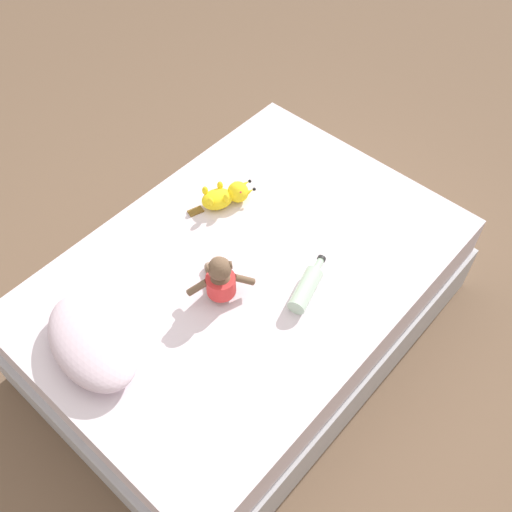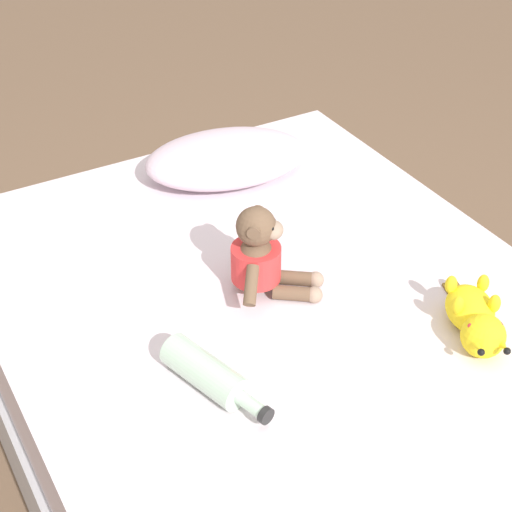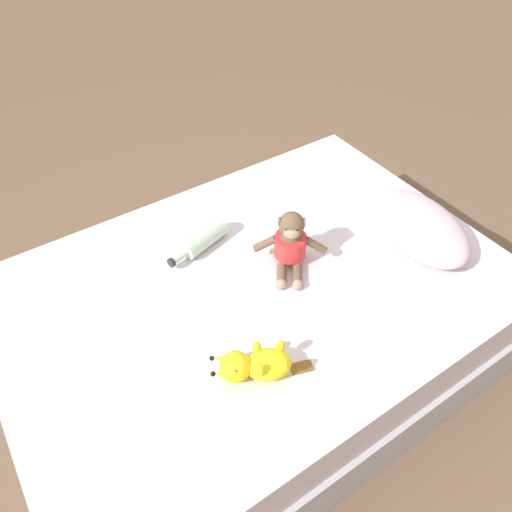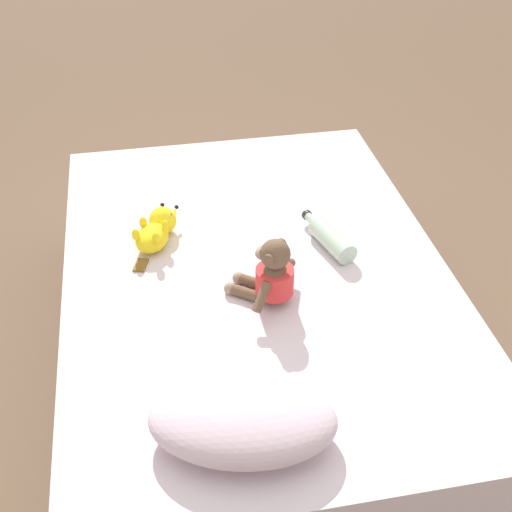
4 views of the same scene
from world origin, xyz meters
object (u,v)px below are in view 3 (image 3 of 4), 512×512
bed (256,326)px  glass_bottle (203,240)px  pillow (421,227)px  plush_yellow_creature (254,365)px  plush_monkey (290,244)px

bed → glass_bottle: (-0.28, -0.07, 0.30)m
pillow → glass_bottle: 0.88m
glass_bottle → plush_yellow_creature: bearing=-14.4°
pillow → plush_monkey: bearing=-109.4°
bed → plush_yellow_creature: (0.32, -0.22, 0.31)m
bed → pillow: size_ratio=3.57×
plush_monkey → glass_bottle: plush_monkey is taller
plush_monkey → bed: bearing=-83.9°
bed → plush_monkey: (-0.02, 0.17, 0.36)m
plush_monkey → glass_bottle: (-0.26, -0.23, -0.06)m
plush_yellow_creature → plush_monkey: bearing=131.1°
bed → plush_monkey: 0.40m
bed → plush_yellow_creature: plush_yellow_creature is taller
bed → plush_monkey: plush_monkey is taller
pillow → plush_yellow_creature: (0.16, -0.91, -0.02)m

